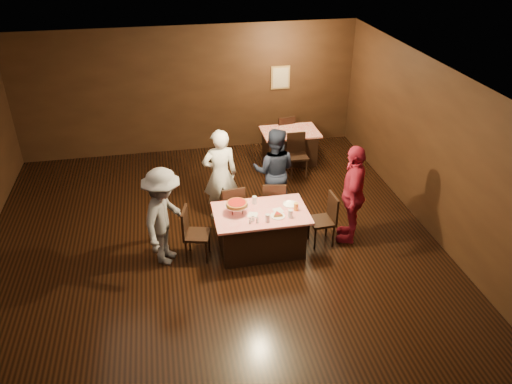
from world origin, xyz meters
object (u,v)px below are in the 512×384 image
chair_back_far (283,133)px  chair_end_left (197,234)px  diner_red_shirt (353,194)px  plate_empty (290,204)px  back_table (290,146)px  chair_end_right (322,220)px  diner_grey_knit (164,217)px  glass_back (255,200)px  chair_back_near (298,156)px  diner_white_jacket (220,175)px  glass_amber (296,207)px  chair_far_left (231,207)px  diner_navy_hoodie (274,171)px  main_table (261,231)px  pizza_stand (237,204)px  glass_front_left (268,218)px  chair_far_right (274,202)px  glass_front_right (290,214)px

chair_back_far → chair_end_left: bearing=50.5°
diner_red_shirt → plate_empty: size_ratio=7.34×
back_table → chair_end_right: (-0.27, -3.31, 0.09)m
diner_grey_knit → glass_back: size_ratio=12.38×
chair_back_near → diner_white_jacket: 2.40m
chair_end_right → glass_amber: (-0.50, -0.05, 0.37)m
chair_far_left → diner_grey_knit: (-1.21, -0.73, 0.39)m
diner_white_jacket → diner_navy_hoodie: (1.05, 0.03, -0.04)m
chair_end_left → chair_end_right: (2.20, 0.00, 0.00)m
back_table → chair_back_near: (0.00, -0.70, 0.09)m
main_table → diner_grey_knit: 1.68m
diner_grey_knit → pizza_stand: (1.21, 0.03, 0.09)m
chair_end_left → pizza_stand: pizza_stand is taller
main_table → glass_back: bearing=99.5°
diner_red_shirt → glass_front_left: size_ratio=13.11×
chair_end_right → pizza_stand: bearing=-94.6°
back_table → glass_front_left: 3.87m
glass_back → back_table: bearing=64.7°
chair_end_right → glass_back: bearing=-107.3°
chair_far_right → glass_front_left: chair_far_right is taller
main_table → chair_far_right: (0.40, 0.75, 0.09)m
chair_end_right → chair_far_left: bearing=-119.2°
chair_back_near → glass_front_left: 3.22m
back_table → glass_amber: size_ratio=9.29×
main_table → glass_amber: glass_amber is taller
chair_back_far → diner_white_jacket: 3.32m
back_table → chair_far_right: 2.74m
diner_grey_knit → chair_far_right: bearing=-46.4°
chair_back_near → diner_grey_knit: bearing=-138.6°
chair_end_left → diner_navy_hoodie: (1.62, 1.25, 0.39)m
chair_far_right → glass_back: size_ratio=6.79×
chair_end_left → diner_navy_hoodie: bearing=-38.5°
chair_end_left → glass_amber: size_ratio=6.79×
back_table → main_table: bearing=-112.5°
back_table → pizza_stand: (-1.77, -3.26, 0.57)m
back_table → chair_far_right: chair_far_right is taller
chair_far_left → diner_navy_hoodie: (0.92, 0.50, 0.39)m
diner_red_shirt → main_table: bearing=-65.2°
chair_back_near → pizza_stand: 3.15m
main_table → chair_end_left: chair_end_left is taller
main_table → chair_back_far: chair_back_far is taller
back_table → diner_navy_hoodie: 2.28m
chair_end_left → diner_white_jacket: size_ratio=0.52×
chair_end_left → glass_front_left: (1.15, -0.30, 0.37)m
diner_red_shirt → glass_front_right: 1.24m
plate_empty → glass_amber: (0.05, -0.20, 0.06)m
chair_back_far → diner_grey_knit: 4.92m
diner_grey_knit → chair_back_near: bearing=-25.5°
diner_navy_hoodie → diner_red_shirt: 1.65m
chair_end_left → diner_red_shirt: bearing=-75.1°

